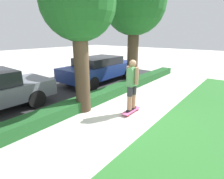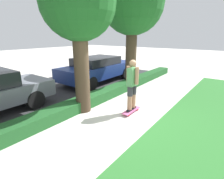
{
  "view_description": "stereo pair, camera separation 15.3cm",
  "coord_description": "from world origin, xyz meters",
  "px_view_note": "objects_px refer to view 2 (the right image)",
  "views": [
    {
      "loc": [
        -4.22,
        -2.91,
        2.54
      ],
      "look_at": [
        0.17,
        0.6,
        0.77
      ],
      "focal_mm": 28.0,
      "sensor_mm": 36.0,
      "label": 1
    },
    {
      "loc": [
        -4.32,
        -2.79,
        2.54
      ],
      "look_at": [
        0.17,
        0.6,
        0.77
      ],
      "focal_mm": 28.0,
      "sensor_mm": 36.0,
      "label": 2
    }
  ],
  "objects_px": {
    "skater_person": "(132,84)",
    "skateboard": "(131,110)",
    "tree_far": "(133,5)",
    "parked_car_middle": "(98,68)",
    "tree_mid": "(78,6)"
  },
  "relations": [
    {
      "from": "tree_mid",
      "to": "tree_far",
      "type": "bearing_deg",
      "value": 4.66
    },
    {
      "from": "tree_far",
      "to": "tree_mid",
      "type": "bearing_deg",
      "value": -175.34
    },
    {
      "from": "skateboard",
      "to": "tree_far",
      "type": "bearing_deg",
      "value": 32.17
    },
    {
      "from": "skater_person",
      "to": "tree_mid",
      "type": "bearing_deg",
      "value": 120.5
    },
    {
      "from": "skater_person",
      "to": "tree_far",
      "type": "distance_m",
      "value": 4.29
    },
    {
      "from": "tree_far",
      "to": "parked_car_middle",
      "type": "relative_size",
      "value": 1.12
    },
    {
      "from": "tree_mid",
      "to": "skater_person",
      "type": "bearing_deg",
      "value": -59.5
    },
    {
      "from": "tree_mid",
      "to": "parked_car_middle",
      "type": "relative_size",
      "value": 0.96
    },
    {
      "from": "skater_person",
      "to": "skateboard",
      "type": "bearing_deg",
      "value": 1.79
    },
    {
      "from": "skater_person",
      "to": "tree_far",
      "type": "relative_size",
      "value": 0.32
    },
    {
      "from": "tree_mid",
      "to": "tree_far",
      "type": "relative_size",
      "value": 0.86
    },
    {
      "from": "skateboard",
      "to": "skater_person",
      "type": "relative_size",
      "value": 0.5
    },
    {
      "from": "skater_person",
      "to": "tree_mid",
      "type": "relative_size",
      "value": 0.37
    },
    {
      "from": "tree_far",
      "to": "parked_car_middle",
      "type": "distance_m",
      "value": 3.66
    },
    {
      "from": "skater_person",
      "to": "tree_far",
      "type": "bearing_deg",
      "value": 32.17
    }
  ]
}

